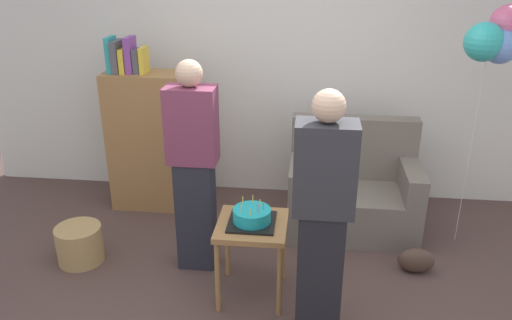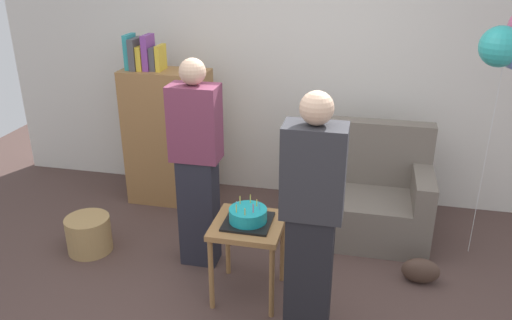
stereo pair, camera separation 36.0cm
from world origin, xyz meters
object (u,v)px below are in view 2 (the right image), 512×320
(couch, at_px, (363,197))
(birthday_cake, at_px, (248,216))
(person_blowing_candles, at_px, (197,165))
(side_table, at_px, (248,234))
(person_holding_cake, at_px, (311,222))
(wicker_basket, at_px, (89,234))
(bookshelf, at_px, (168,135))
(handbag, at_px, (421,271))

(couch, height_order, birthday_cake, couch)
(couch, relative_size, person_blowing_candles, 0.67)
(side_table, height_order, person_blowing_candles, person_blowing_candles)
(birthday_cake, bearing_deg, person_holding_cake, -35.39)
(person_holding_cake, bearing_deg, wicker_basket, -16.62)
(side_table, xyz_separation_m, birthday_cake, (-0.00, 0.00, 0.14))
(birthday_cake, xyz_separation_m, person_blowing_candles, (-0.47, 0.34, 0.20))
(bookshelf, xyz_separation_m, person_holding_cake, (1.55, -1.62, 0.15))
(bookshelf, bearing_deg, side_table, -49.86)
(birthday_cake, height_order, handbag, birthday_cake)
(birthday_cake, bearing_deg, bookshelf, 130.14)
(person_holding_cake, xyz_separation_m, wicker_basket, (-1.88, 0.60, -0.68))
(birthday_cake, bearing_deg, handbag, 18.56)
(wicker_basket, bearing_deg, handbag, 3.07)
(side_table, bearing_deg, birthday_cake, 153.60)
(bookshelf, xyz_separation_m, birthday_cake, (1.09, -1.29, -0.04))
(person_blowing_candles, xyz_separation_m, wicker_basket, (-0.94, -0.07, -0.68))
(side_table, xyz_separation_m, wicker_basket, (-1.41, 0.27, -0.35))
(person_holding_cake, relative_size, handbag, 5.82)
(side_table, xyz_separation_m, handbag, (1.22, 0.41, -0.40))
(side_table, distance_m, handbag, 1.35)
(person_holding_cake, xyz_separation_m, handbag, (0.76, 0.74, -0.73))
(person_blowing_candles, bearing_deg, bookshelf, 102.26)
(bookshelf, xyz_separation_m, wicker_basket, (-0.33, -1.02, -0.53))
(birthday_cake, height_order, person_holding_cake, person_holding_cake)
(bookshelf, bearing_deg, couch, -6.95)
(couch, xyz_separation_m, person_holding_cake, (-0.30, -1.39, 0.49))
(couch, bearing_deg, person_holding_cake, -102.00)
(bookshelf, relative_size, birthday_cake, 5.03)
(couch, relative_size, handbag, 3.93)
(side_table, xyz_separation_m, person_holding_cake, (0.47, -0.33, 0.33))
(couch, xyz_separation_m, wicker_basket, (-2.17, -0.79, -0.19))
(couch, distance_m, handbag, 0.83)
(bookshelf, xyz_separation_m, side_table, (1.09, -1.29, -0.18))
(couch, relative_size, birthday_cake, 3.44)
(birthday_cake, relative_size, person_holding_cake, 0.20)
(bookshelf, relative_size, person_holding_cake, 0.99)
(couch, height_order, bookshelf, bookshelf)
(bookshelf, height_order, person_blowing_candles, person_blowing_candles)
(handbag, bearing_deg, side_table, -161.44)
(person_blowing_candles, bearing_deg, person_holding_cake, -56.11)
(person_holding_cake, height_order, wicker_basket, person_holding_cake)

